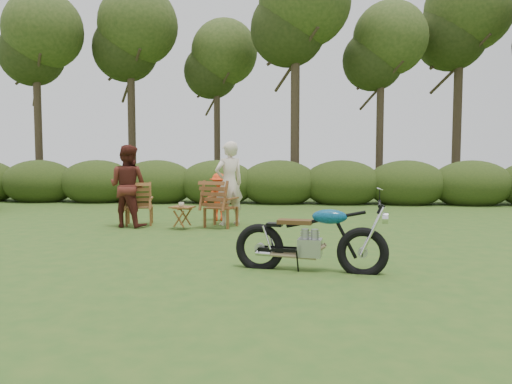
# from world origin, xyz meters

# --- Properties ---
(ground) EXTENTS (80.00, 80.00, 0.00)m
(ground) POSITION_xyz_m (0.00, 0.00, 0.00)
(ground) COLOR #2C521B
(ground) RESTS_ON ground
(tree_line) EXTENTS (22.52, 11.62, 8.14)m
(tree_line) POSITION_xyz_m (0.50, 9.74, 3.81)
(tree_line) COLOR #37271E
(tree_line) RESTS_ON ground
(motorcycle) EXTENTS (2.03, 1.04, 1.11)m
(motorcycle) POSITION_xyz_m (0.72, -0.33, 0.00)
(motorcycle) COLOR #0E7DBB
(motorcycle) RESTS_ON ground
(lawn_chair_right) EXTENTS (0.87, 0.87, 1.00)m
(lawn_chair_right) POSITION_xyz_m (-1.07, 3.61, 0.00)
(lawn_chair_right) COLOR brown
(lawn_chair_right) RESTS_ON ground
(lawn_chair_left) EXTENTS (0.78, 0.78, 0.95)m
(lawn_chair_left) POSITION_xyz_m (-2.93, 3.79, 0.00)
(lawn_chair_left) COLOR brown
(lawn_chair_left) RESTS_ON ground
(side_table) EXTENTS (0.55, 0.50, 0.48)m
(side_table) POSITION_xyz_m (-1.83, 3.21, 0.24)
(side_table) COLOR brown
(side_table) RESTS_ON ground
(cup) EXTENTS (0.16, 0.16, 0.09)m
(cup) POSITION_xyz_m (-1.84, 3.17, 0.52)
(cup) COLOR beige
(cup) RESTS_ON side_table
(adult_a) EXTENTS (0.81, 0.74, 1.85)m
(adult_a) POSITION_xyz_m (-0.94, 3.96, 0.00)
(adult_a) COLOR beige
(adult_a) RESTS_ON ground
(adult_b) EXTENTS (0.99, 0.85, 1.76)m
(adult_b) POSITION_xyz_m (-3.07, 3.47, 0.00)
(adult_b) COLOR #531F17
(adult_b) RESTS_ON ground
(child) EXTENTS (0.81, 0.61, 1.12)m
(child) POSITION_xyz_m (-1.28, 4.63, 0.00)
(child) COLOR #F03F16
(child) RESTS_ON ground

